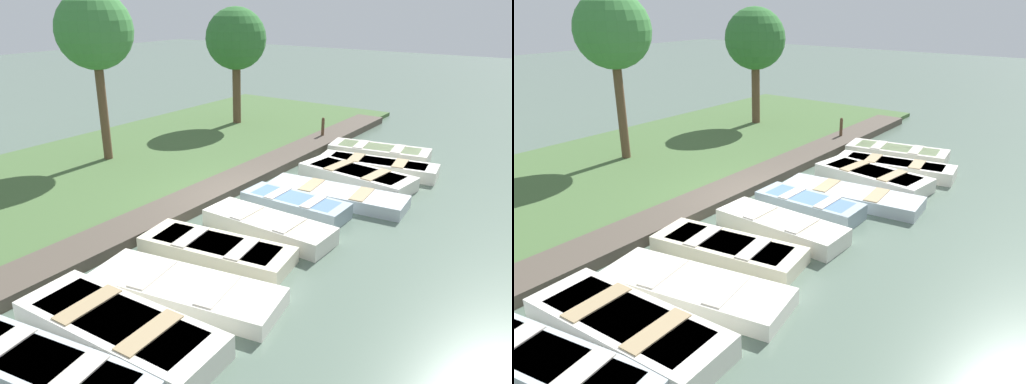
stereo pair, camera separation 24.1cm
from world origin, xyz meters
TOP-DOWN VIEW (x-y plane):
  - ground_plane at (0.00, 0.00)m, footprint 80.00×80.00m
  - shore_bank at (-5.00, 0.00)m, footprint 8.00×24.00m
  - dock_walkway at (-1.27, 0.00)m, footprint 1.10×20.92m
  - rowboat_0 at (1.26, -6.66)m, footprint 3.64×1.53m
  - rowboat_1 at (1.42, -5.45)m, footprint 3.51×1.38m
  - rowboat_2 at (1.44, -4.00)m, footprint 3.61×1.78m
  - rowboat_3 at (0.95, -2.55)m, footprint 3.27×1.56m
  - rowboat_4 at (1.23, -1.09)m, footprint 3.01×1.07m
  - rowboat_5 at (1.08, 0.31)m, footprint 2.64×0.98m
  - rowboat_6 at (1.57, 1.54)m, footprint 3.67×1.41m
  - rowboat_7 at (1.43, 3.10)m, footprint 3.34×1.63m
  - rowboat_8 at (1.55, 4.32)m, footprint 3.56×1.45m
  - rowboat_9 at (1.04, 5.72)m, footprint 3.28×1.56m
  - mooring_post_far at (-1.41, 6.41)m, footprint 0.11×0.11m
  - park_tree_left at (-5.80, 0.30)m, footprint 2.26×2.26m
  - park_tree_center at (-5.42, 6.57)m, footprint 2.36×2.36m

SIDE VIEW (x-z plane):
  - ground_plane at x=0.00m, z-range 0.00..0.00m
  - shore_bank at x=-5.00m, z-range 0.00..0.15m
  - dock_walkway at x=-1.27m, z-range 0.00..0.25m
  - rowboat_2 at x=1.44m, z-range 0.00..0.33m
  - rowboat_6 at x=1.57m, z-range 0.00..0.33m
  - rowboat_3 at x=0.95m, z-range 0.00..0.35m
  - rowboat_8 at x=1.55m, z-range 0.00..0.39m
  - rowboat_9 at x=1.04m, z-range 0.00..0.40m
  - rowboat_7 at x=1.43m, z-range 0.00..0.41m
  - rowboat_5 at x=1.08m, z-range 0.00..0.41m
  - rowboat_4 at x=1.23m, z-range 0.00..0.41m
  - rowboat_0 at x=1.26m, z-range 0.00..0.42m
  - rowboat_1 at x=1.42m, z-range 0.00..0.43m
  - mooring_post_far at x=-1.41m, z-range 0.00..0.91m
  - park_tree_center at x=-5.42m, z-range 1.09..5.71m
  - park_tree_left at x=-5.80m, z-range 1.40..6.56m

